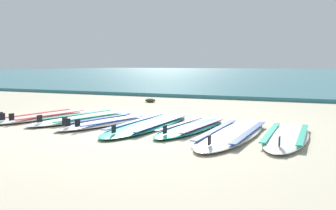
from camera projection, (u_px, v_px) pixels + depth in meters
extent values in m
plane|color=#B7AD93|center=(127.00, 129.00, 5.53)|extent=(80.00, 80.00, 0.00)
cube|color=teal|center=(304.00, 73.00, 37.46)|extent=(80.00, 60.00, 0.10)
ellipsoid|color=white|center=(45.00, 116.00, 6.59)|extent=(0.84, 2.12, 0.07)
cube|color=#D13838|center=(38.00, 113.00, 6.68)|extent=(0.30, 1.44, 0.01)
cube|color=#D13838|center=(52.00, 115.00, 6.48)|extent=(0.30, 1.44, 0.01)
cube|color=black|center=(2.00, 117.00, 5.90)|extent=(0.03, 0.09, 0.11)
cube|color=black|center=(0.00, 116.00, 6.03)|extent=(0.03, 0.09, 0.11)
cube|color=black|center=(12.00, 117.00, 5.88)|extent=(0.03, 0.09, 0.11)
ellipsoid|color=white|center=(85.00, 118.00, 6.41)|extent=(1.03, 2.32, 0.07)
cube|color=teal|center=(76.00, 115.00, 6.52)|extent=(0.42, 1.56, 0.01)
cube|color=teal|center=(93.00, 116.00, 6.29)|extent=(0.42, 1.56, 0.01)
cube|color=black|center=(40.00, 119.00, 5.69)|extent=(0.03, 0.09, 0.11)
ellipsoid|color=white|center=(107.00, 122.00, 5.94)|extent=(0.91, 2.02, 0.07)
cube|color=#334CB2|center=(99.00, 119.00, 6.04)|extent=(0.37, 1.35, 0.01)
cube|color=#334CB2|center=(115.00, 121.00, 5.83)|extent=(0.37, 1.35, 0.01)
cube|color=black|center=(68.00, 122.00, 5.32)|extent=(0.03, 0.09, 0.11)
cube|color=black|center=(65.00, 121.00, 5.45)|extent=(0.03, 0.09, 0.11)
cube|color=black|center=(77.00, 123.00, 5.29)|extent=(0.03, 0.09, 0.11)
ellipsoid|color=#2DB793|center=(148.00, 125.00, 5.70)|extent=(0.65, 2.48, 0.07)
cube|color=#334CB2|center=(135.00, 121.00, 5.79)|extent=(0.11, 1.73, 0.01)
cube|color=#334CB2|center=(162.00, 123.00, 5.61)|extent=(0.11, 1.73, 0.01)
cube|color=black|center=(114.00, 129.00, 4.82)|extent=(0.01, 0.09, 0.11)
ellipsoid|color=#2DB793|center=(191.00, 128.00, 5.44)|extent=(0.67, 2.00, 0.07)
cube|color=purple|center=(180.00, 124.00, 5.52)|extent=(0.20, 1.38, 0.01)
cube|color=purple|center=(203.00, 126.00, 5.35)|extent=(0.20, 1.38, 0.01)
cube|color=black|center=(165.00, 129.00, 4.76)|extent=(0.02, 0.09, 0.11)
ellipsoid|color=silver|center=(232.00, 133.00, 4.98)|extent=(0.66, 2.47, 0.07)
cube|color=#334CB2|center=(216.00, 129.00, 5.07)|extent=(0.11, 1.72, 0.01)
cube|color=#334CB2|center=(249.00, 132.00, 4.89)|extent=(0.11, 1.72, 0.01)
cube|color=black|center=(209.00, 140.00, 4.10)|extent=(0.01, 0.09, 0.11)
ellipsoid|color=white|center=(286.00, 136.00, 4.80)|extent=(0.59, 2.15, 0.07)
cube|color=teal|center=(271.00, 132.00, 4.87)|extent=(0.11, 1.50, 0.01)
cube|color=teal|center=(303.00, 134.00, 4.72)|extent=(0.11, 1.50, 0.01)
cube|color=black|center=(279.00, 141.00, 4.02)|extent=(0.01, 0.09, 0.11)
ellipsoid|color=#2D381E|center=(150.00, 100.00, 9.34)|extent=(0.26, 0.21, 0.09)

